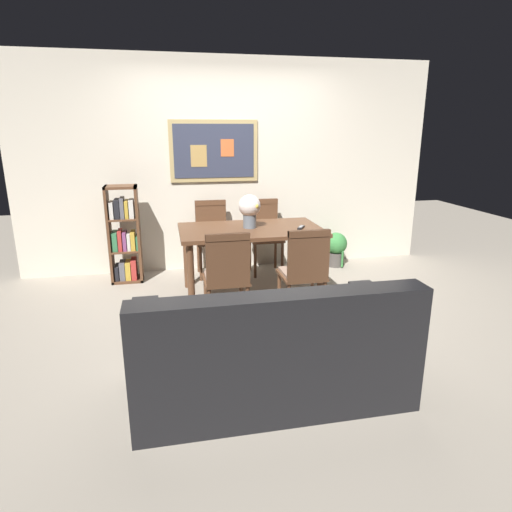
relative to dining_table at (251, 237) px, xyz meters
name	(u,v)px	position (x,y,z in m)	size (l,w,h in m)	color
ground_plane	(255,310)	(-0.04, -0.45, -0.65)	(12.00, 12.00, 0.00)	gray
wall_back_with_painting	(230,166)	(-0.05, 1.11, 0.66)	(5.20, 0.14, 2.60)	beige
dining_table	(251,237)	(0.00, 0.00, 0.00)	(1.50, 0.90, 0.74)	brown
dining_chair_far_right	(264,230)	(0.33, 0.78, -0.11)	(0.40, 0.41, 0.91)	brown
dining_chair_near_left	(227,272)	(-0.38, -0.80, -0.11)	(0.40, 0.41, 0.91)	brown
dining_chair_near_right	(305,268)	(0.34, -0.82, -0.11)	(0.40, 0.41, 0.91)	brown
dining_chair_far_left	(212,232)	(-0.33, 0.81, -0.11)	(0.40, 0.41, 0.91)	brown
leather_couch	(271,356)	(-0.25, -1.93, -0.34)	(1.80, 0.84, 0.84)	black
bookshelf	(125,237)	(-1.36, 0.74, -0.11)	(0.36, 0.28, 1.14)	brown
potted_ivy	(336,248)	(1.30, 0.80, -0.41)	(0.29, 0.29, 0.52)	#4C4742
flower_vase	(250,208)	(-0.01, 0.02, 0.30)	(0.23, 0.23, 0.35)	slate
tv_remote	(301,227)	(0.52, -0.12, 0.11)	(0.12, 0.16, 0.02)	black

